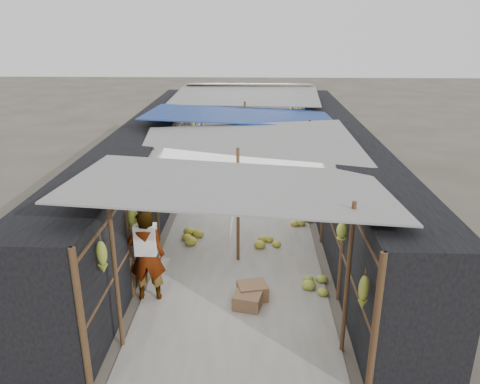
# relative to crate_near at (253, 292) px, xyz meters

# --- Properties ---
(ground) EXTENTS (80.00, 80.00, 0.00)m
(ground) POSITION_rel_crate_near_xyz_m (-0.34, -1.45, -0.16)
(ground) COLOR #6B6356
(ground) RESTS_ON ground
(aisle_slab) EXTENTS (3.60, 16.00, 0.02)m
(aisle_slab) POSITION_rel_crate_near_xyz_m (-0.34, 5.05, -0.15)
(aisle_slab) COLOR #9E998E
(aisle_slab) RESTS_ON ground
(stall_left) EXTENTS (1.40, 15.00, 2.30)m
(stall_left) POSITION_rel_crate_near_xyz_m (-3.04, 5.05, 0.99)
(stall_left) COLOR black
(stall_left) RESTS_ON ground
(stall_right) EXTENTS (1.40, 15.00, 2.30)m
(stall_right) POSITION_rel_crate_near_xyz_m (2.36, 5.05, 0.99)
(stall_right) COLOR black
(stall_right) RESTS_ON ground
(crate_near) EXTENTS (0.63, 0.55, 0.33)m
(crate_near) POSITION_rel_crate_near_xyz_m (0.00, 0.00, 0.00)
(crate_near) COLOR brown
(crate_near) RESTS_ON ground
(crate_mid) EXTENTS (0.57, 0.50, 0.30)m
(crate_mid) POSITION_rel_crate_near_xyz_m (-0.10, -0.32, -0.02)
(crate_mid) COLOR brown
(crate_mid) RESTS_ON ground
(crate_back) EXTENTS (0.52, 0.44, 0.31)m
(crate_back) POSITION_rel_crate_near_xyz_m (-1.55, 6.48, -0.01)
(crate_back) COLOR brown
(crate_back) RESTS_ON ground
(black_basin) EXTENTS (0.54, 0.54, 0.16)m
(black_basin) POSITION_rel_crate_near_xyz_m (1.36, 5.64, -0.08)
(black_basin) COLOR black
(black_basin) RESTS_ON ground
(vendor_elderly) EXTENTS (0.71, 0.49, 1.85)m
(vendor_elderly) POSITION_rel_crate_near_xyz_m (-1.99, -0.03, 0.76)
(vendor_elderly) COLOR silver
(vendor_elderly) RESTS_ON ground
(shopper_blue) EXTENTS (0.76, 0.63, 1.41)m
(shopper_blue) POSITION_rel_crate_near_xyz_m (-0.77, 6.46, 0.54)
(shopper_blue) COLOR #1F359F
(shopper_blue) RESTS_ON ground
(vendor_seated) EXTENTS (0.50, 0.64, 0.86)m
(vendor_seated) POSITION_rel_crate_near_xyz_m (1.36, 5.95, 0.27)
(vendor_seated) COLOR #4A4340
(vendor_seated) RESTS_ON ground
(market_canopy) EXTENTS (5.62, 15.20, 2.77)m
(market_canopy) POSITION_rel_crate_near_xyz_m (-0.31, 5.40, 2.24)
(market_canopy) COLOR brown
(market_canopy) RESTS_ON ground
(hanging_bananas) EXTENTS (3.95, 14.44, 0.83)m
(hanging_bananas) POSITION_rel_crate_near_xyz_m (-0.63, 4.65, 1.47)
(hanging_bananas) COLOR olive
(hanging_bananas) RESTS_ON ground
(floor_bananas) EXTENTS (3.71, 8.82, 0.36)m
(floor_bananas) POSITION_rel_crate_near_xyz_m (-0.37, 4.32, -0.00)
(floor_bananas) COLOR olive
(floor_bananas) RESTS_ON ground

